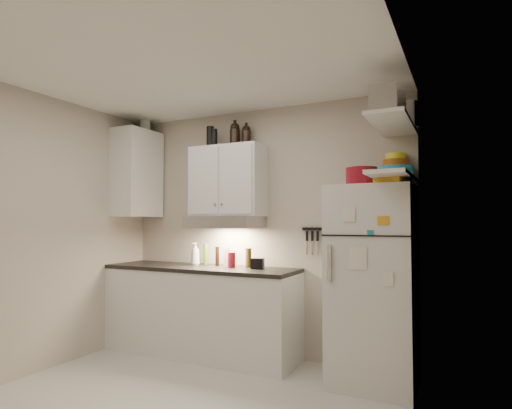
% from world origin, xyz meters
% --- Properties ---
extents(ceiling, '(3.20, 3.00, 0.02)m').
position_xyz_m(ceiling, '(0.00, 0.00, 2.61)').
color(ceiling, white).
rests_on(ceiling, ground).
extents(back_wall, '(3.20, 0.02, 2.60)m').
position_xyz_m(back_wall, '(0.00, 1.51, 1.30)').
color(back_wall, '#BFB3A3').
rests_on(back_wall, ground).
extents(left_wall, '(0.02, 3.00, 2.60)m').
position_xyz_m(left_wall, '(-1.61, 0.00, 1.30)').
color(left_wall, '#BFB3A3').
rests_on(left_wall, ground).
extents(right_wall, '(0.02, 3.00, 2.60)m').
position_xyz_m(right_wall, '(1.61, 0.00, 1.30)').
color(right_wall, '#BFB3A3').
rests_on(right_wall, ground).
extents(base_cabinet, '(2.10, 0.60, 0.88)m').
position_xyz_m(base_cabinet, '(-0.55, 1.20, 0.44)').
color(base_cabinet, white).
rests_on(base_cabinet, floor).
extents(countertop, '(2.10, 0.62, 0.04)m').
position_xyz_m(countertop, '(-0.55, 1.20, 0.90)').
color(countertop, black).
rests_on(countertop, base_cabinet).
extents(upper_cabinet, '(0.80, 0.33, 0.75)m').
position_xyz_m(upper_cabinet, '(-0.30, 1.33, 1.83)').
color(upper_cabinet, white).
rests_on(upper_cabinet, back_wall).
extents(side_cabinet, '(0.33, 0.55, 1.00)m').
position_xyz_m(side_cabinet, '(-1.44, 1.20, 1.95)').
color(side_cabinet, white).
rests_on(side_cabinet, left_wall).
extents(range_hood, '(0.76, 0.46, 0.12)m').
position_xyz_m(range_hood, '(-0.30, 1.27, 1.39)').
color(range_hood, silver).
rests_on(range_hood, back_wall).
extents(fridge, '(0.70, 0.68, 1.70)m').
position_xyz_m(fridge, '(1.25, 1.16, 0.85)').
color(fridge, silver).
rests_on(fridge, floor).
extents(shelf_hi, '(0.30, 0.95, 0.03)m').
position_xyz_m(shelf_hi, '(1.45, 1.02, 2.20)').
color(shelf_hi, white).
rests_on(shelf_hi, right_wall).
extents(shelf_lo, '(0.30, 0.95, 0.03)m').
position_xyz_m(shelf_lo, '(1.45, 1.02, 1.76)').
color(shelf_lo, white).
rests_on(shelf_lo, right_wall).
extents(knife_strip, '(0.42, 0.02, 0.03)m').
position_xyz_m(knife_strip, '(0.70, 1.49, 1.32)').
color(knife_strip, black).
rests_on(knife_strip, back_wall).
extents(dutch_oven, '(0.33, 0.33, 0.16)m').
position_xyz_m(dutch_oven, '(1.17, 1.11, 1.78)').
color(dutch_oven, maroon).
rests_on(dutch_oven, fridge).
extents(book_stack, '(0.28, 0.32, 0.09)m').
position_xyz_m(book_stack, '(1.45, 0.98, 1.75)').
color(book_stack, gold).
rests_on(book_stack, fridge).
extents(spice_jar, '(0.08, 0.08, 0.10)m').
position_xyz_m(spice_jar, '(1.25, 1.10, 1.75)').
color(spice_jar, silver).
rests_on(spice_jar, fridge).
extents(stock_pot, '(0.40, 0.40, 0.22)m').
position_xyz_m(stock_pot, '(1.49, 1.35, 2.33)').
color(stock_pot, silver).
rests_on(stock_pot, shelf_hi).
extents(tin_a, '(0.26, 0.25, 0.21)m').
position_xyz_m(tin_a, '(1.45, 0.91, 2.32)').
color(tin_a, '#AAAAAD').
rests_on(tin_a, shelf_hi).
extents(tin_b, '(0.24, 0.24, 0.21)m').
position_xyz_m(tin_b, '(1.42, 0.72, 2.32)').
color(tin_b, '#AAAAAD').
rests_on(tin_b, shelf_hi).
extents(bowl_teal, '(0.29, 0.29, 0.11)m').
position_xyz_m(bowl_teal, '(1.43, 1.37, 1.83)').
color(bowl_teal, teal).
rests_on(bowl_teal, shelf_lo).
extents(bowl_orange, '(0.23, 0.23, 0.07)m').
position_xyz_m(bowl_orange, '(1.41, 1.45, 1.92)').
color(bowl_orange, '#BC5411').
rests_on(bowl_orange, bowl_teal).
extents(bowl_yellow, '(0.18, 0.18, 0.06)m').
position_xyz_m(bowl_yellow, '(1.41, 1.45, 1.99)').
color(bowl_yellow, yellow).
rests_on(bowl_yellow, bowl_orange).
extents(plates, '(0.26, 0.26, 0.06)m').
position_xyz_m(plates, '(1.46, 0.95, 1.81)').
color(plates, teal).
rests_on(plates, shelf_lo).
extents(growler_a, '(0.14, 0.14, 0.26)m').
position_xyz_m(growler_a, '(-0.23, 1.37, 2.33)').
color(growler_a, black).
rests_on(growler_a, upper_cabinet).
extents(growler_b, '(0.12, 0.12, 0.23)m').
position_xyz_m(growler_b, '(-0.11, 1.40, 2.32)').
color(growler_b, black).
rests_on(growler_b, upper_cabinet).
extents(thermos_a, '(0.07, 0.07, 0.20)m').
position_xyz_m(thermos_a, '(-0.46, 1.32, 2.30)').
color(thermos_a, black).
rests_on(thermos_a, upper_cabinet).
extents(thermos_b, '(0.08, 0.08, 0.24)m').
position_xyz_m(thermos_b, '(-0.52, 1.33, 2.32)').
color(thermos_b, black).
rests_on(thermos_b, upper_cabinet).
extents(side_jar, '(0.16, 0.16, 0.16)m').
position_xyz_m(side_jar, '(-1.43, 1.32, 2.53)').
color(side_jar, silver).
rests_on(side_jar, side_cabinet).
extents(soap_bottle, '(0.13, 0.13, 0.27)m').
position_xyz_m(soap_bottle, '(-0.67, 1.27, 1.06)').
color(soap_bottle, white).
rests_on(soap_bottle, countertop).
extents(pepper_mill, '(0.08, 0.08, 0.20)m').
position_xyz_m(pepper_mill, '(-0.05, 1.33, 1.02)').
color(pepper_mill, brown).
rests_on(pepper_mill, countertop).
extents(oil_bottle, '(0.06, 0.06, 0.23)m').
position_xyz_m(oil_bottle, '(-0.59, 1.35, 1.04)').
color(oil_bottle, '#456519').
rests_on(oil_bottle, countertop).
extents(vinegar_bottle, '(0.05, 0.05, 0.21)m').
position_xyz_m(vinegar_bottle, '(-0.42, 1.32, 1.02)').
color(vinegar_bottle, black).
rests_on(vinegar_bottle, countertop).
extents(clear_bottle, '(0.08, 0.08, 0.20)m').
position_xyz_m(clear_bottle, '(-0.30, 1.31, 1.02)').
color(clear_bottle, silver).
rests_on(clear_bottle, countertop).
extents(red_jar, '(0.08, 0.08, 0.16)m').
position_xyz_m(red_jar, '(-0.19, 1.23, 1.00)').
color(red_jar, maroon).
rests_on(red_jar, countertop).
extents(caddy, '(0.14, 0.11, 0.11)m').
position_xyz_m(caddy, '(0.10, 1.24, 0.97)').
color(caddy, black).
rests_on(caddy, countertop).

